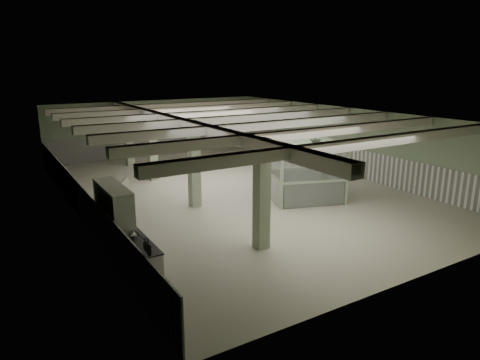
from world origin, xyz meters
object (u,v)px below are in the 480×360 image
walkin_cooler (115,219)px  prep_counter (121,240)px  filing_cabinet (329,177)px  guard_booth (305,161)px

walkin_cooler → prep_counter: bearing=-58.2°
prep_counter → filing_cabinet: 10.54m
prep_counter → walkin_cooler: bearing=121.8°
prep_counter → filing_cabinet: bearing=10.1°
prep_counter → walkin_cooler: size_ratio=2.10×
prep_counter → walkin_cooler: 0.69m
prep_counter → guard_booth: guard_booth is taller
filing_cabinet → walkin_cooler: bearing=-163.6°
prep_counter → walkin_cooler: (-0.08, 0.14, 0.67)m
walkin_cooler → filing_cabinet: (10.46, 1.71, -0.41)m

